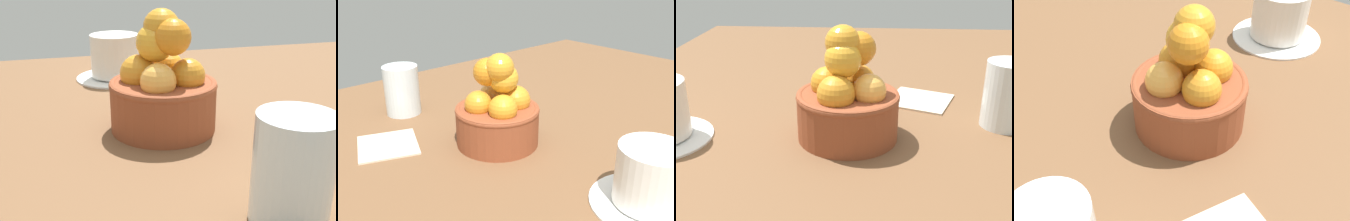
# 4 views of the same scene
# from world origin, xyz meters

# --- Properties ---
(ground_plane) EXTENTS (1.47, 0.90, 0.04)m
(ground_plane) POSITION_xyz_m (0.00, 0.00, -0.02)
(ground_plane) COLOR brown
(terracotta_bowl) EXTENTS (0.14, 0.14, 0.15)m
(terracotta_bowl) POSITION_xyz_m (-0.00, 0.00, 0.05)
(terracotta_bowl) COLOR brown
(terracotta_bowl) RESTS_ON ground_plane
(coffee_cup) EXTENTS (0.14, 0.14, 0.08)m
(coffee_cup) POSITION_xyz_m (-0.02, 0.25, 0.04)
(coffee_cup) COLOR white
(coffee_cup) RESTS_ON ground_plane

